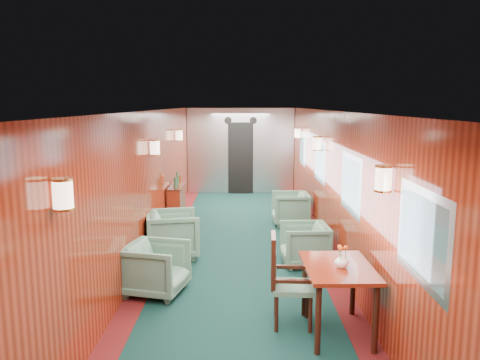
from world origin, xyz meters
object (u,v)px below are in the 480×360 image
Objects in this scene: armchair_left_near at (156,268)px; credenza at (177,204)px; armchair_right_near at (305,244)px; dining_table at (338,277)px; armchair_left_far at (173,234)px; side_chair at (284,277)px; armchair_right_far at (290,208)px.

credenza is at bearing 17.14° from armchair_left_near.
armchair_left_near reaches higher than armchair_right_near.
dining_table is 1.25× the size of armchair_left_far.
dining_table is 0.96× the size of credenza.
armchair_right_near is (0.51, 2.04, -0.25)m from side_chair.
credenza is 3.45m from armchair_right_near.
armchair_left_near is at bearing 168.64° from armchair_left_far.
side_chair reaches higher than armchair_right_far.
side_chair reaches higher than dining_table.
armchair_left_near is 0.91× the size of armchair_left_far.
credenza is 3.67m from armchair_left_near.
armchair_right_far is (0.54, 4.51, -0.24)m from side_chair.
side_chair is 0.97× the size of credenza.
armchair_right_near is (2.36, -2.51, -0.09)m from credenza.
armchair_left_far is at bearing -103.70° from armchair_right_near.
credenza is at bearing -91.90° from armchair_right_far.
armchair_left_near is at bearing -86.38° from credenza.
armchair_left_near is at bearing 154.45° from side_chair.
credenza is 1.30× the size of armchair_left_far.
credenza is (-1.85, 4.54, -0.16)m from side_chair.
armchair_right_far is at bearing 89.31° from dining_table.
armchair_right_far reaches higher than armchair_right_near.
armchair_left_far is (0.23, -2.12, -0.04)m from credenza.
side_chair is 1.42× the size of armchair_right_far.
dining_table reaches higher than armchair_right_near.
credenza is (-2.42, 4.74, -0.23)m from dining_table.
credenza is at bearing 115.34° from side_chair.
armchair_left_near is 1.02× the size of armchair_right_far.
armchair_left_far is at bearing 13.44° from armchair_left_near.
credenza reaches higher than dining_table.
armchair_right_near is at bearing 90.45° from dining_table.
armchair_left_far is (-2.19, 2.62, -0.27)m from dining_table.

